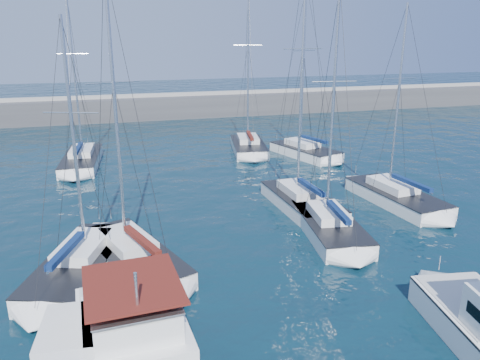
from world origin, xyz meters
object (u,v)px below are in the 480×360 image
object	(u,v)px
sailboat_mid_e	(396,196)
sailboat_mid_d	(302,200)
sailboat_back_a	(82,159)
sailboat_mid_a	(81,264)
sailboat_back_b	(248,146)
motor_yacht_port_inner	(135,352)
sailboat_mid_c	(330,226)
sailboat_back_c	(305,151)
sailboat_mid_b	(132,256)

from	to	relation	value
sailboat_mid_e	sailboat_mid_d	bearing A→B (deg)	166.46
sailboat_back_a	sailboat_mid_a	bearing A→B (deg)	-83.58
sailboat_back_a	sailboat_back_b	size ratio (longest dim) A/B	0.94
motor_yacht_port_inner	sailboat_mid_d	size ratio (longest dim) A/B	0.54
motor_yacht_port_inner	sailboat_mid_d	bearing A→B (deg)	45.69
sailboat_mid_c	sailboat_back_c	bearing A→B (deg)	78.90
sailboat_back_b	sailboat_mid_a	bearing A→B (deg)	-114.63
sailboat_mid_c	sailboat_mid_b	bearing A→B (deg)	-168.52
sailboat_back_c	sailboat_mid_d	bearing A→B (deg)	-131.92
motor_yacht_port_inner	sailboat_back_a	distance (m)	30.37
sailboat_mid_b	sailboat_mid_d	bearing A→B (deg)	5.09
sailboat_mid_e	sailboat_back_c	bearing A→B (deg)	87.57
sailboat_back_c	sailboat_mid_c	bearing A→B (deg)	-126.55
sailboat_mid_a	sailboat_mid_e	bearing A→B (deg)	31.45
sailboat_mid_c	sailboat_back_c	size ratio (longest dim) A/B	0.89
motor_yacht_port_inner	sailboat_back_a	bearing A→B (deg)	92.05
sailboat_mid_a	sailboat_back_c	size ratio (longest dim) A/B	0.79
sailboat_mid_a	sailboat_mid_d	distance (m)	15.51
motor_yacht_port_inner	sailboat_back_a	world-z (taller)	sailboat_back_a
sailboat_back_a	motor_yacht_port_inner	bearing A→B (deg)	-79.97
sailboat_mid_a	sailboat_back_a	xyz separation A→B (m)	(-0.58, 21.59, 0.03)
sailboat_back_c	sailboat_back_a	bearing A→B (deg)	155.41
sailboat_mid_c	sailboat_back_c	xyz separation A→B (m)	(6.32, 18.06, 0.02)
sailboat_mid_c	sailboat_back_a	size ratio (longest dim) A/B	0.91
sailboat_mid_b	sailboat_mid_d	xyz separation A→B (m)	(11.92, 5.35, 0.03)
sailboat_mid_b	sailboat_mid_d	world-z (taller)	sailboat_mid_d
motor_yacht_port_inner	sailboat_back_b	distance (m)	33.88
sailboat_mid_a	sailboat_back_b	xyz separation A→B (m)	(15.84, 22.34, 0.05)
sailboat_mid_c	sailboat_back_c	world-z (taller)	sailboat_back_c
sailboat_mid_e	motor_yacht_port_inner	bearing A→B (deg)	-151.10
motor_yacht_port_inner	sailboat_mid_a	xyz separation A→B (m)	(-2.15, 8.65, -0.63)
sailboat_mid_d	sailboat_back_c	size ratio (longest dim) A/B	1.06
sailboat_mid_b	sailboat_mid_e	distance (m)	19.31
sailboat_mid_a	sailboat_back_a	distance (m)	21.60
sailboat_back_a	sailboat_mid_b	bearing A→B (deg)	-76.72
sailboat_mid_a	sailboat_mid_d	xyz separation A→B (m)	(14.51, 5.47, 0.05)
sailboat_mid_a	sailboat_back_b	bearing A→B (deg)	74.26
sailboat_back_a	sailboat_back_b	bearing A→B (deg)	7.48
sailboat_mid_a	sailboat_mid_e	world-z (taller)	sailboat_mid_e
sailboat_mid_b	sailboat_mid_d	distance (m)	13.07
sailboat_back_a	sailboat_back_b	xyz separation A→B (m)	(16.42, 0.75, 0.02)
sailboat_mid_a	sailboat_mid_c	bearing A→B (deg)	22.81
sailboat_back_a	sailboat_back_b	distance (m)	16.44
motor_yacht_port_inner	sailboat_back_c	world-z (taller)	sailboat_back_c
motor_yacht_port_inner	sailboat_mid_c	world-z (taller)	sailboat_mid_c
sailboat_mid_c	sailboat_mid_a	bearing A→B (deg)	-168.61
sailboat_mid_c	sailboat_back_b	size ratio (longest dim) A/B	0.85
sailboat_mid_b	sailboat_mid_e	world-z (taller)	sailboat_mid_b
sailboat_mid_a	sailboat_mid_c	distance (m)	14.36
sailboat_back_a	sailboat_back_c	distance (m)	21.41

